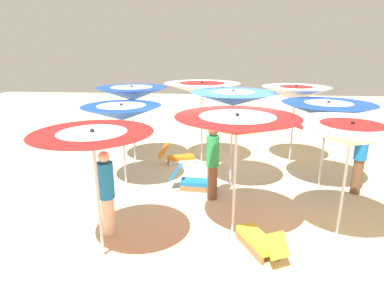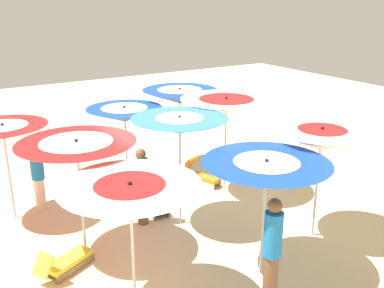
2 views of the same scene
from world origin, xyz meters
name	(u,v)px [view 1 (image 1 of 2)]	position (x,y,z in m)	size (l,w,h in m)	color
ground	(218,189)	(0.00, 0.00, -0.02)	(35.45, 35.45, 0.04)	beige
beach_umbrella_0	(93,141)	(-2.95, 1.95, 2.06)	(1.90, 1.90, 2.27)	silver
beach_umbrella_1	(237,125)	(-2.04, -0.30, 2.15)	(2.21, 2.21, 2.38)	silver
beach_umbrella_2	(351,135)	(-1.88, -2.32, 1.99)	(2.20, 2.20, 2.24)	silver
beach_umbrella_3	(122,113)	(0.10, 2.45, 1.92)	(1.98, 1.98, 2.16)	silver
beach_umbrella_4	(233,99)	(0.16, -0.30, 2.29)	(2.04, 2.04, 2.52)	silver
beach_umbrella_5	(328,111)	(0.52, -2.64, 1.97)	(2.23, 2.23, 2.23)	silver
beach_umbrella_6	(132,94)	(1.90, 2.67, 2.15)	(2.12, 2.12, 2.41)	silver
beach_umbrella_7	(202,89)	(1.98, 0.56, 2.31)	(2.26, 2.26, 2.54)	silver
beach_umbrella_8	(295,94)	(2.30, -2.22, 2.15)	(2.00, 2.00, 2.43)	silver
lounger_0	(194,181)	(-0.07, 0.61, 0.21)	(0.44, 1.19, 0.63)	olive
lounger_1	(260,241)	(-2.57, -0.76, 0.20)	(1.21, 0.84, 0.59)	olive
lounger_2	(178,157)	(1.78, 1.29, 0.22)	(0.70, 1.16, 0.68)	silver
beachgoer_0	(107,193)	(-2.32, 2.05, 0.88)	(0.30, 0.30, 1.69)	beige
beachgoer_1	(213,161)	(-0.55, 0.15, 0.93)	(0.30, 0.30, 1.77)	brown
beachgoer_2	(360,155)	(0.07, -3.38, 1.00)	(0.30, 0.30, 1.89)	brown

